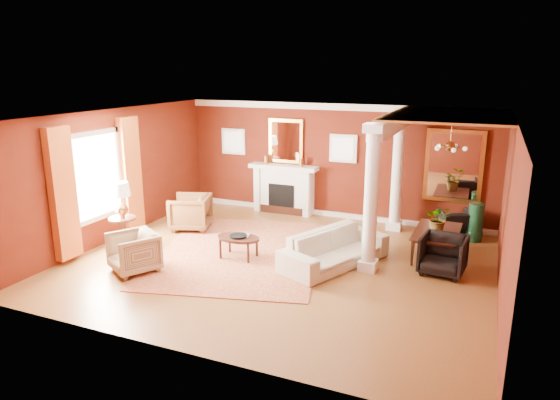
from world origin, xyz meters
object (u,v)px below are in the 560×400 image
at_px(armchair_leopard, 190,211).
at_px(coffee_table, 238,239).
at_px(dining_table, 438,236).
at_px(sofa, 335,243).
at_px(side_table, 121,204).
at_px(armchair_stripe, 134,250).

distance_m(armchair_leopard, coffee_table, 2.30).
height_order(coffee_table, dining_table, dining_table).
relative_size(sofa, dining_table, 1.49).
relative_size(coffee_table, dining_table, 0.58).
relative_size(armchair_leopard, dining_table, 0.59).
bearing_deg(coffee_table, sofa, 11.78).
distance_m(coffee_table, dining_table, 4.06).
distance_m(sofa, coffee_table, 1.95).
distance_m(armchair_leopard, side_table, 1.83).
relative_size(armchair_leopard, coffee_table, 1.02).
xyz_separation_m(sofa, coffee_table, (-1.91, -0.40, -0.04)).
bearing_deg(side_table, coffee_table, 9.15).
height_order(sofa, coffee_table, sofa).
xyz_separation_m(sofa, armchair_stripe, (-3.42, -1.77, -0.04)).
bearing_deg(armchair_stripe, side_table, 167.59).
distance_m(armchair_stripe, side_table, 1.52).
bearing_deg(armchair_stripe, coffee_table, 72.47).
bearing_deg(coffee_table, armchair_leopard, 147.49).
bearing_deg(sofa, armchair_stripe, 142.07).
distance_m(sofa, side_table, 4.57).
xyz_separation_m(armchair_leopard, armchair_stripe, (0.42, -2.61, -0.04)).
bearing_deg(coffee_table, side_table, -170.85).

